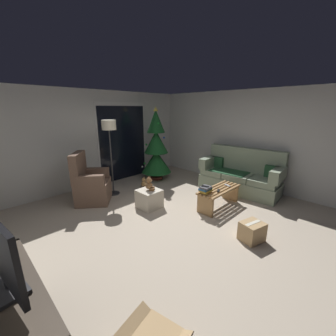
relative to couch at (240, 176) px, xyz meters
name	(u,v)px	position (x,y,z in m)	size (l,w,h in m)	color
ground_plane	(180,225)	(-2.32, -0.04, -0.40)	(7.00, 7.00, 0.00)	#B2A38E
wall_back	(94,139)	(-2.32, 3.02, 0.85)	(5.72, 0.12, 2.50)	beige
wall_right	(255,140)	(0.54, -0.04, 0.85)	(0.12, 6.00, 2.50)	beige
patio_door_frame	(123,142)	(-1.48, 2.95, 0.70)	(1.60, 0.02, 2.20)	silver
patio_door_glass	(123,143)	(-1.48, 2.93, 0.65)	(1.50, 0.02, 2.10)	black
couch	(240,176)	(0.00, 0.00, 0.00)	(0.91, 1.99, 1.08)	gray
coffee_table	(219,195)	(-1.19, -0.13, -0.12)	(1.10, 0.40, 0.42)	#9E7547
remote_silver	(227,185)	(-0.94, -0.17, 0.03)	(0.04, 0.16, 0.02)	#ADADB2
remote_black	(218,191)	(-1.33, -0.20, 0.03)	(0.04, 0.16, 0.02)	black
book_stack	(206,189)	(-1.58, -0.06, 0.09)	(0.27, 0.21, 0.13)	#B79333
cell_phone	(205,186)	(-1.60, -0.06, 0.15)	(0.07, 0.14, 0.01)	black
christmas_tree	(156,149)	(-0.88, 2.18, 0.52)	(0.86, 0.86, 2.08)	#4C1E19
armchair	(91,185)	(-2.98, 2.02, 0.00)	(0.96, 0.96, 1.13)	brown
floor_lamp	(109,132)	(-2.39, 2.08, 1.11)	(0.32, 0.32, 1.78)	#2D2D30
media_shelf	(15,336)	(-4.85, -0.61, -0.05)	(0.40, 1.40, 0.74)	#382D23
ottoman	(149,199)	(-2.24, 0.90, -0.21)	(0.44, 0.44, 0.39)	beige
teddy_bear_chestnut	(149,185)	(-2.23, 0.89, 0.11)	(0.21, 0.21, 0.29)	brown
teddy_bear_honey_by_tree	(144,183)	(-1.59, 1.88, -0.28)	(0.21, 0.22, 0.29)	tan
cardboard_box_taped_mid_floor	(252,231)	(-1.85, -1.15, -0.25)	(0.41, 0.37, 0.31)	tan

